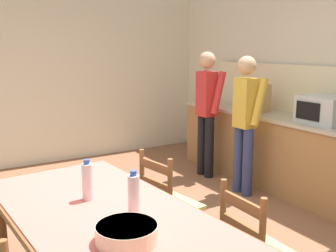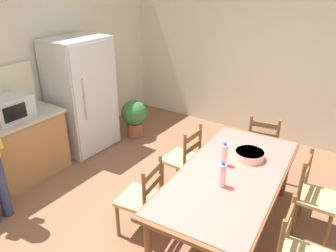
# 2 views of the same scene
# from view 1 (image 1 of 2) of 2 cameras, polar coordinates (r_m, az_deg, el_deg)

# --- Properties ---
(wall_left) EXTENTS (0.12, 5.20, 2.90)m
(wall_left) POSITION_cam_1_polar(r_m,az_deg,el_deg) (6.12, -18.07, 8.20)
(wall_left) COLOR beige
(wall_left) RESTS_ON ground
(kitchen_counter) EXTENTS (2.85, 0.66, 0.91)m
(kitchen_counter) POSITION_cam_1_polar(r_m,az_deg,el_deg) (5.22, 14.31, -3.08)
(kitchen_counter) COLOR #9E7042
(kitchen_counter) RESTS_ON ground
(counter_splashback) EXTENTS (2.81, 0.03, 0.60)m
(counter_splashback) POSITION_cam_1_polar(r_m,az_deg,el_deg) (5.32, 17.08, 5.28)
(counter_splashback) COLOR beige
(counter_splashback) RESTS_ON kitchen_counter
(microwave) EXTENTS (0.50, 0.39, 0.30)m
(microwave) POSITION_cam_1_polar(r_m,az_deg,el_deg) (4.58, 21.63, 2.17)
(microwave) COLOR #B2B7BC
(microwave) RESTS_ON kitchen_counter
(paper_bag) EXTENTS (0.24, 0.16, 0.36)m
(paper_bag) POSITION_cam_1_polar(r_m,az_deg,el_deg) (5.19, 13.20, 4.01)
(paper_bag) COLOR tan
(paper_bag) RESTS_ON kitchen_counter
(dining_table) EXTENTS (2.21, 1.16, 0.76)m
(dining_table) POSITION_cam_1_polar(r_m,az_deg,el_deg) (2.46, -8.81, -13.87)
(dining_table) COLOR brown
(dining_table) RESTS_ON ground
(bottle_near_centre) EXTENTS (0.07, 0.07, 0.27)m
(bottle_near_centre) POSITION_cam_1_polar(r_m,az_deg,el_deg) (2.61, -11.62, -7.84)
(bottle_near_centre) COLOR silver
(bottle_near_centre) RESTS_ON dining_table
(bottle_off_centre) EXTENTS (0.07, 0.07, 0.27)m
(bottle_off_centre) POSITION_cam_1_polar(r_m,az_deg,el_deg) (2.35, -5.00, -9.84)
(bottle_off_centre) COLOR silver
(bottle_off_centre) RESTS_ON dining_table
(serving_bowl) EXTENTS (0.32, 0.32, 0.09)m
(serving_bowl) POSITION_cam_1_polar(r_m,az_deg,el_deg) (2.08, -6.00, -15.07)
(serving_bowl) COLOR beige
(serving_bowl) RESTS_ON dining_table
(chair_side_far_left) EXTENTS (0.48, 0.46, 0.91)m
(chair_side_far_left) POSITION_cam_1_polar(r_m,az_deg,el_deg) (3.31, 0.03, -11.52)
(chair_side_far_left) COLOR brown
(chair_side_far_left) RESTS_ON ground
(person_at_sink) EXTENTS (0.42, 0.29, 1.67)m
(person_at_sink) POSITION_cam_1_polar(r_m,az_deg,el_deg) (5.25, 5.65, 2.68)
(person_at_sink) COLOR black
(person_at_sink) RESTS_ON ground
(person_at_counter) EXTENTS (0.41, 0.28, 1.63)m
(person_at_counter) POSITION_cam_1_polar(r_m,az_deg,el_deg) (4.66, 11.15, 1.13)
(person_at_counter) COLOR navy
(person_at_counter) RESTS_ON ground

